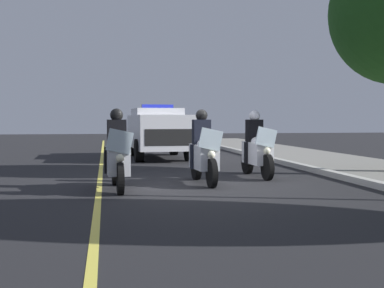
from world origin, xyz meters
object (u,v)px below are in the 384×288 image
at_px(police_motorcycle_trailing, 257,150).
at_px(police_suv, 158,130).
at_px(police_motorcycle_lead_right, 203,153).
at_px(police_motorcycle_lead_left, 117,157).

height_order(police_motorcycle_trailing, police_suv, police_suv).
bearing_deg(police_motorcycle_lead_right, police_suv, -178.05).
xyz_separation_m(police_motorcycle_lead_right, police_suv, (-7.66, -0.26, 0.37)).
relative_size(police_motorcycle_trailing, police_suv, 0.43).
distance_m(police_motorcycle_lead_left, police_suv, 8.50).
distance_m(police_motorcycle_lead_right, police_motorcycle_trailing, 1.92).
xyz_separation_m(police_motorcycle_trailing, police_suv, (-6.62, -1.87, 0.37)).
relative_size(police_motorcycle_lead_left, police_motorcycle_lead_right, 1.00).
bearing_deg(police_motorcycle_trailing, police_suv, -164.23).
distance_m(police_motorcycle_lead_left, police_motorcycle_lead_right, 2.09).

